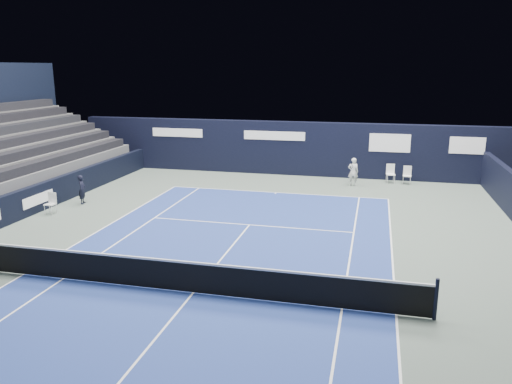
{
  "coord_description": "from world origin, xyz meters",
  "views": [
    {
      "loc": [
        4.71,
        -12.07,
        6.13
      ],
      "look_at": [
        0.19,
        6.72,
        1.3
      ],
      "focal_mm": 35.0,
      "sensor_mm": 36.0,
      "label": 1
    }
  ],
  "objects_px": {
    "tennis_net": "(193,276)",
    "tennis_player": "(353,172)",
    "folding_chair_back_b": "(407,174)",
    "line_judge_chair": "(51,202)",
    "folding_chair_back_a": "(390,170)"
  },
  "relations": [
    {
      "from": "folding_chair_back_b",
      "to": "tennis_net",
      "type": "bearing_deg",
      "value": -109.41
    },
    {
      "from": "line_judge_chair",
      "to": "tennis_net",
      "type": "relative_size",
      "value": 0.07
    },
    {
      "from": "tennis_net",
      "to": "tennis_player",
      "type": "relative_size",
      "value": 8.6
    },
    {
      "from": "folding_chair_back_a",
      "to": "tennis_player",
      "type": "distance_m",
      "value": 2.32
    },
    {
      "from": "tennis_player",
      "to": "tennis_net",
      "type": "bearing_deg",
      "value": -104.3
    },
    {
      "from": "folding_chair_back_b",
      "to": "tennis_player",
      "type": "height_order",
      "value": "tennis_player"
    },
    {
      "from": "folding_chair_back_b",
      "to": "tennis_net",
      "type": "xyz_separation_m",
      "value": [
        -6.5,
        -15.47,
        -0.05
      ]
    },
    {
      "from": "folding_chair_back_a",
      "to": "tennis_net",
      "type": "bearing_deg",
      "value": -117.53
    },
    {
      "from": "line_judge_chair",
      "to": "tennis_player",
      "type": "xyz_separation_m",
      "value": [
        12.38,
        8.37,
        0.23
      ]
    },
    {
      "from": "line_judge_chair",
      "to": "tennis_net",
      "type": "bearing_deg",
      "value": -32.55
    },
    {
      "from": "folding_chair_back_b",
      "to": "line_judge_chair",
      "type": "height_order",
      "value": "folding_chair_back_b"
    },
    {
      "from": "tennis_net",
      "to": "tennis_player",
      "type": "height_order",
      "value": "tennis_player"
    },
    {
      "from": "folding_chair_back_b",
      "to": "line_judge_chair",
      "type": "relative_size",
      "value": 1.07
    },
    {
      "from": "folding_chair_back_a",
      "to": "tennis_net",
      "type": "relative_size",
      "value": 0.08
    },
    {
      "from": "tennis_net",
      "to": "folding_chair_back_b",
      "type": "bearing_deg",
      "value": 67.21
    }
  ]
}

